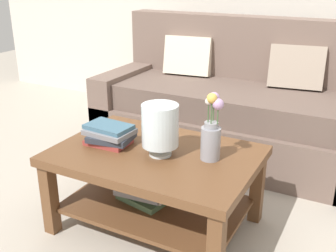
% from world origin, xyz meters
% --- Properties ---
extents(ground_plane, '(10.00, 10.00, 0.00)m').
position_xyz_m(ground_plane, '(0.00, 0.00, 0.00)').
color(ground_plane, '#ADA393').
extents(couch, '(2.12, 0.90, 1.06)m').
position_xyz_m(couch, '(0.07, 0.80, 0.36)').
color(couch, brown).
rests_on(couch, ground).
extents(coffee_table, '(1.10, 0.76, 0.48)m').
position_xyz_m(coffee_table, '(0.03, -0.42, 0.34)').
color(coffee_table, brown).
rests_on(coffee_table, ground).
extents(book_stack_main, '(0.29, 0.23, 0.11)m').
position_xyz_m(book_stack_main, '(-0.25, -0.44, 0.53)').
color(book_stack_main, '#993833').
rests_on(book_stack_main, coffee_table).
extents(glass_hurricane_vase, '(0.20, 0.20, 0.28)m').
position_xyz_m(glass_hurricane_vase, '(0.08, -0.44, 0.64)').
color(glass_hurricane_vase, silver).
rests_on(glass_hurricane_vase, coffee_table).
extents(flower_pitcher, '(0.12, 0.10, 0.37)m').
position_xyz_m(flower_pitcher, '(0.34, -0.36, 0.62)').
color(flower_pitcher, gray).
rests_on(flower_pitcher, coffee_table).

